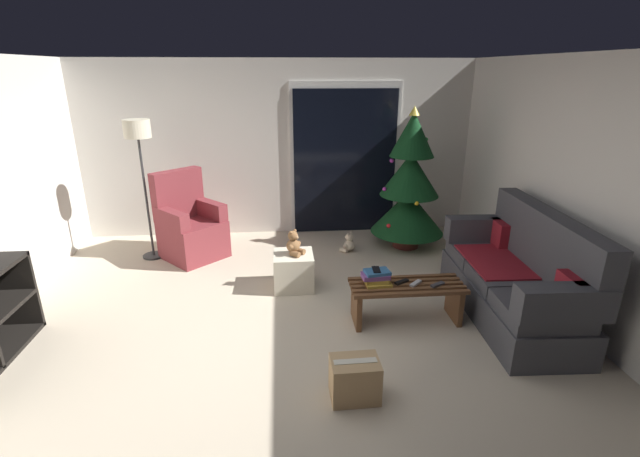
% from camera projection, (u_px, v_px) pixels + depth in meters
% --- Properties ---
extents(ground_plane, '(7.00, 7.00, 0.00)m').
position_uv_depth(ground_plane, '(283.00, 344.00, 4.07)').
color(ground_plane, beige).
extents(wall_back, '(5.72, 0.12, 2.50)m').
position_uv_depth(wall_back, '(279.00, 149.00, 6.52)').
color(wall_back, silver).
rests_on(wall_back, ground).
extents(wall_right, '(0.12, 6.00, 2.50)m').
position_uv_depth(wall_right, '(609.00, 204.00, 3.88)').
color(wall_right, silver).
rests_on(wall_right, ground).
extents(patio_door_frame, '(1.60, 0.02, 2.20)m').
position_uv_depth(patio_door_frame, '(345.00, 159.00, 6.58)').
color(patio_door_frame, silver).
rests_on(patio_door_frame, ground).
extents(patio_door_glass, '(1.50, 0.02, 2.10)m').
position_uv_depth(patio_door_glass, '(345.00, 163.00, 6.58)').
color(patio_door_glass, black).
rests_on(patio_door_glass, ground).
extents(couch, '(0.86, 1.97, 1.08)m').
position_uv_depth(couch, '(517.00, 279.00, 4.41)').
color(couch, '#3D3D42').
rests_on(couch, ground).
extents(coffee_table, '(1.10, 0.40, 0.40)m').
position_uv_depth(coffee_table, '(406.00, 296.00, 4.36)').
color(coffee_table, brown).
rests_on(coffee_table, ground).
extents(remote_silver, '(0.14, 0.14, 0.02)m').
position_uv_depth(remote_silver, '(416.00, 283.00, 4.30)').
color(remote_silver, '#ADADB2').
rests_on(remote_silver, coffee_table).
extents(remote_black, '(0.16, 0.12, 0.02)m').
position_uv_depth(remote_black, '(402.00, 282.00, 4.33)').
color(remote_black, black).
rests_on(remote_black, coffee_table).
extents(remote_graphite, '(0.16, 0.11, 0.02)m').
position_uv_depth(remote_graphite, '(438.00, 285.00, 4.28)').
color(remote_graphite, '#333338').
rests_on(remote_graphite, coffee_table).
extents(book_stack, '(0.29, 0.21, 0.14)m').
position_uv_depth(book_stack, '(377.00, 278.00, 4.29)').
color(book_stack, '#B79333').
rests_on(book_stack, coffee_table).
extents(cell_phone, '(0.08, 0.15, 0.01)m').
position_uv_depth(cell_phone, '(376.00, 270.00, 4.28)').
color(cell_phone, black).
rests_on(cell_phone, book_stack).
extents(christmas_tree, '(0.99, 0.99, 1.92)m').
position_uv_depth(christmas_tree, '(409.00, 187.00, 6.02)').
color(christmas_tree, '#4C1E19').
rests_on(christmas_tree, ground).
extents(armchair, '(0.97, 0.97, 1.13)m').
position_uv_depth(armchair, '(190.00, 227.00, 5.85)').
color(armchair, maroon).
rests_on(armchair, ground).
extents(floor_lamp, '(0.32, 0.32, 1.78)m').
position_uv_depth(floor_lamp, '(139.00, 143.00, 5.45)').
color(floor_lamp, '#2D2D30').
rests_on(floor_lamp, ground).
extents(ottoman, '(0.44, 0.44, 0.41)m').
position_uv_depth(ottoman, '(294.00, 271.00, 5.06)').
color(ottoman, beige).
rests_on(ottoman, ground).
extents(teddy_bear_chestnut, '(0.22, 0.21, 0.29)m').
position_uv_depth(teddy_bear_chestnut, '(294.00, 244.00, 4.95)').
color(teddy_bear_chestnut, brown).
rests_on(teddy_bear_chestnut, ottoman).
extents(teddy_bear_cream_by_tree, '(0.22, 0.21, 0.29)m').
position_uv_depth(teddy_bear_cream_by_tree, '(349.00, 244.00, 6.07)').
color(teddy_bear_cream_by_tree, beige).
rests_on(teddy_bear_cream_by_tree, ground).
extents(cardboard_box_taped_mid_floor, '(0.37, 0.27, 0.32)m').
position_uv_depth(cardboard_box_taped_mid_floor, '(355.00, 379.00, 3.35)').
color(cardboard_box_taped_mid_floor, tan).
rests_on(cardboard_box_taped_mid_floor, ground).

